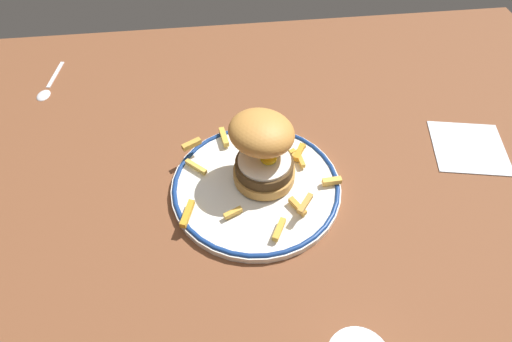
# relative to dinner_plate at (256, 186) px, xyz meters

# --- Properties ---
(ground_plane) EXTENTS (1.34, 1.05, 0.04)m
(ground_plane) POSITION_rel_dinner_plate_xyz_m (0.04, -0.01, -0.03)
(ground_plane) COLOR brown
(dinner_plate) EXTENTS (0.28, 0.28, 0.02)m
(dinner_plate) POSITION_rel_dinner_plate_xyz_m (0.00, 0.00, 0.00)
(dinner_plate) COLOR white
(dinner_plate) RESTS_ON ground_plane
(burger) EXTENTS (0.14, 0.14, 0.12)m
(burger) POSITION_rel_dinner_plate_xyz_m (0.01, 0.02, 0.07)
(burger) COLOR #BE853E
(burger) RESTS_ON dinner_plate
(fries_pile) EXTENTS (0.26, 0.25, 0.03)m
(fries_pile) POSITION_rel_dinner_plate_xyz_m (0.01, 0.01, 0.01)
(fries_pile) COLOR gold
(fries_pile) RESTS_ON dinner_plate
(spoon) EXTENTS (0.04, 0.13, 0.01)m
(spoon) POSITION_rel_dinner_plate_xyz_m (-0.40, 0.31, -0.00)
(spoon) COLOR silver
(spoon) RESTS_ON ground_plane
(napkin) EXTENTS (0.15, 0.15, 0.00)m
(napkin) POSITION_rel_dinner_plate_xyz_m (0.39, 0.05, -0.01)
(napkin) COLOR silver
(napkin) RESTS_ON ground_plane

